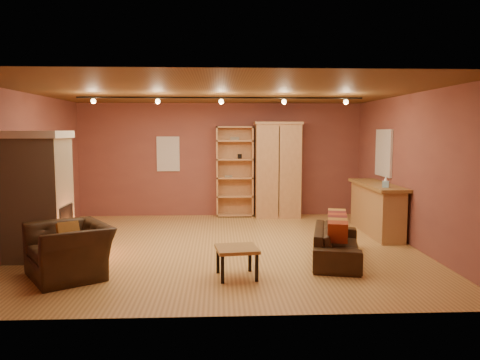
{
  "coord_description": "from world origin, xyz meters",
  "views": [
    {
      "loc": [
        -0.06,
        -8.42,
        2.12
      ],
      "look_at": [
        0.34,
        0.2,
        1.21
      ],
      "focal_mm": 35.0,
      "sensor_mm": 36.0,
      "label": 1
    }
  ],
  "objects_px": {
    "fireplace": "(38,195)",
    "loveseat": "(337,237)",
    "bar_counter": "(376,208)",
    "armchair": "(69,242)",
    "armoire": "(278,170)",
    "coffee_table": "(237,252)",
    "bookcase": "(235,171)"
  },
  "relations": [
    {
      "from": "fireplace",
      "to": "loveseat",
      "type": "distance_m",
      "value": 4.98
    },
    {
      "from": "bar_counter",
      "to": "armchair",
      "type": "distance_m",
      "value": 6.04
    },
    {
      "from": "armoire",
      "to": "coffee_table",
      "type": "relative_size",
      "value": 3.56
    },
    {
      "from": "fireplace",
      "to": "coffee_table",
      "type": "height_order",
      "value": "fireplace"
    },
    {
      "from": "bookcase",
      "to": "fireplace",
      "type": "bearing_deg",
      "value": -132.23
    },
    {
      "from": "bookcase",
      "to": "coffee_table",
      "type": "height_order",
      "value": "bookcase"
    },
    {
      "from": "bookcase",
      "to": "loveseat",
      "type": "height_order",
      "value": "bookcase"
    },
    {
      "from": "armoire",
      "to": "loveseat",
      "type": "height_order",
      "value": "armoire"
    },
    {
      "from": "bookcase",
      "to": "armchair",
      "type": "height_order",
      "value": "bookcase"
    },
    {
      "from": "bookcase",
      "to": "armoire",
      "type": "distance_m",
      "value": 1.06
    },
    {
      "from": "bookcase",
      "to": "armoire",
      "type": "bearing_deg",
      "value": -9.69
    },
    {
      "from": "bookcase",
      "to": "coffee_table",
      "type": "bearing_deg",
      "value": -91.67
    },
    {
      "from": "fireplace",
      "to": "loveseat",
      "type": "relative_size",
      "value": 1.11
    },
    {
      "from": "fireplace",
      "to": "armoire",
      "type": "distance_m",
      "value": 5.68
    },
    {
      "from": "loveseat",
      "to": "coffee_table",
      "type": "bearing_deg",
      "value": 129.87
    },
    {
      "from": "fireplace",
      "to": "bar_counter",
      "type": "xyz_separation_m",
      "value": [
        6.24,
        1.57,
        -0.53
      ]
    },
    {
      "from": "coffee_table",
      "to": "loveseat",
      "type": "bearing_deg",
      "value": 26.38
    },
    {
      "from": "bar_counter",
      "to": "armchair",
      "type": "bearing_deg",
      "value": -154.08
    },
    {
      "from": "armoire",
      "to": "loveseat",
      "type": "bearing_deg",
      "value": -82.92
    },
    {
      "from": "bar_counter",
      "to": "coffee_table",
      "type": "height_order",
      "value": "bar_counter"
    },
    {
      "from": "armoire",
      "to": "bar_counter",
      "type": "relative_size",
      "value": 1.07
    },
    {
      "from": "armchair",
      "to": "bookcase",
      "type": "bearing_deg",
      "value": 118.5
    },
    {
      "from": "armoire",
      "to": "coffee_table",
      "type": "height_order",
      "value": "armoire"
    },
    {
      "from": "bookcase",
      "to": "loveseat",
      "type": "xyz_separation_m",
      "value": [
        1.54,
        -4.11,
        -0.75
      ]
    },
    {
      "from": "fireplace",
      "to": "armchair",
      "type": "xyz_separation_m",
      "value": [
        0.81,
        -1.07,
        -0.54
      ]
    },
    {
      "from": "coffee_table",
      "to": "bookcase",
      "type": "bearing_deg",
      "value": 88.33
    },
    {
      "from": "fireplace",
      "to": "bar_counter",
      "type": "distance_m",
      "value": 6.46
    },
    {
      "from": "bookcase",
      "to": "bar_counter",
      "type": "relative_size",
      "value": 1.03
    },
    {
      "from": "bookcase",
      "to": "coffee_table",
      "type": "relative_size",
      "value": 3.4
    },
    {
      "from": "fireplace",
      "to": "loveseat",
      "type": "height_order",
      "value": "fireplace"
    },
    {
      "from": "fireplace",
      "to": "bookcase",
      "type": "xyz_separation_m",
      "value": [
        3.39,
        3.73,
        0.07
      ]
    },
    {
      "from": "armoire",
      "to": "bar_counter",
      "type": "xyz_separation_m",
      "value": [
        1.81,
        -1.98,
        -0.64
      ]
    }
  ]
}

